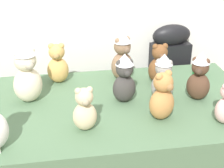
% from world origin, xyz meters
% --- Properties ---
extents(display_table, '(1.61, 0.89, 0.75)m').
position_xyz_m(display_table, '(0.00, 0.25, 0.37)').
color(display_table, '#4C6B4C').
rests_on(display_table, ground_plane).
extents(instrument_case, '(0.29, 0.14, 1.00)m').
position_xyz_m(instrument_case, '(0.52, 0.82, 0.50)').
color(instrument_case, black).
rests_on(instrument_case, ground_plane).
extents(teddy_bear_charcoal, '(0.15, 0.13, 0.29)m').
position_xyz_m(teddy_bear_charcoal, '(0.07, 0.27, 0.89)').
color(teddy_bear_charcoal, '#383533').
rests_on(teddy_bear_charcoal, display_table).
extents(teddy_bear_chestnut, '(0.13, 0.12, 0.25)m').
position_xyz_m(teddy_bear_chestnut, '(0.33, 0.47, 0.86)').
color(teddy_bear_chestnut, brown).
rests_on(teddy_bear_chestnut, display_table).
extents(teddy_bear_sand, '(0.13, 0.11, 0.23)m').
position_xyz_m(teddy_bear_sand, '(-0.17, 0.02, 0.85)').
color(teddy_bear_sand, '#CCB78E').
rests_on(teddy_bear_sand, display_table).
extents(teddy_bear_cocoa, '(0.17, 0.16, 0.28)m').
position_xyz_m(teddy_bear_cocoa, '(0.48, 0.23, 0.89)').
color(teddy_bear_cocoa, '#4C3323').
rests_on(teddy_bear_cocoa, display_table).
extents(teddy_bear_honey, '(0.14, 0.12, 0.26)m').
position_xyz_m(teddy_bear_honey, '(-0.29, 0.57, 0.87)').
color(teddy_bear_honey, tan).
rests_on(teddy_bear_honey, display_table).
extents(teddy_bear_cream, '(0.21, 0.20, 0.35)m').
position_xyz_m(teddy_bear_cream, '(-0.45, 0.35, 0.92)').
color(teddy_bear_cream, beige).
rests_on(teddy_bear_cream, display_table).
extents(teddy_bear_caramel, '(0.17, 0.16, 0.26)m').
position_xyz_m(teddy_bear_caramel, '(0.22, 0.06, 0.87)').
color(teddy_bear_caramel, '#B27A42').
rests_on(teddy_bear_caramel, display_table).
extents(teddy_bear_ash, '(0.16, 0.15, 0.28)m').
position_xyz_m(teddy_bear_ash, '(0.28, 0.25, 0.88)').
color(teddy_bear_ash, gray).
rests_on(teddy_bear_ash, display_table).
extents(teddy_bear_mocha, '(0.18, 0.17, 0.31)m').
position_xyz_m(teddy_bear_mocha, '(0.11, 0.55, 0.90)').
color(teddy_bear_mocha, '#7F6047').
rests_on(teddy_bear_mocha, display_table).
extents(party_cup_green, '(0.08, 0.08, 0.11)m').
position_xyz_m(party_cup_green, '(0.61, 0.52, 0.80)').
color(party_cup_green, '#238C3D').
rests_on(party_cup_green, display_table).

